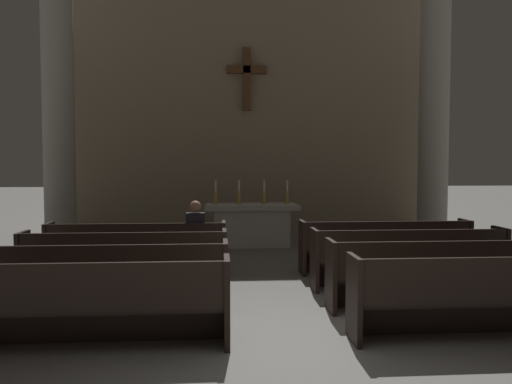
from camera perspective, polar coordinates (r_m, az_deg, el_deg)
ground_plane at (r=5.79m, az=3.91°, el=-16.49°), size 80.00×80.00×0.00m
pew_left_row_1 at (r=5.73m, az=-18.68°, el=-11.84°), size 3.04×0.50×0.95m
pew_left_row_2 at (r=6.82m, az=-16.24°, el=-9.41°), size 3.04×0.50×0.95m
pew_left_row_3 at (r=7.92m, az=-14.49°, el=-7.64°), size 3.04×0.50×0.95m
pew_left_row_4 at (r=9.03m, az=-13.19°, el=-6.30°), size 3.04×0.50×0.95m
pew_right_row_1 at (r=6.29m, az=24.44°, el=-10.61°), size 3.04×0.50×0.95m
pew_right_row_2 at (r=7.29m, az=20.07°, el=-8.65°), size 3.04×0.50×0.95m
pew_right_row_3 at (r=8.34m, az=16.80°, el=-7.14°), size 3.04×0.50×0.95m
pew_right_row_4 at (r=9.40m, az=14.28°, el=-5.95°), size 3.04×0.50×0.95m
column_left_second at (r=12.74m, az=-21.30°, el=9.62°), size 1.07×1.07×7.04m
column_right_second at (r=13.28m, az=19.35°, el=9.38°), size 1.07×1.07×7.04m
altar at (r=12.09m, az=-0.49°, el=-3.59°), size 2.20×0.90×1.01m
candlestick_outer_left at (r=12.00m, az=-4.54°, el=-0.54°), size 0.16×0.16×0.56m
candlestick_inner_left at (r=12.01m, az=-1.92°, el=-0.53°), size 0.16×0.16×0.56m
candlestick_inner_right at (r=12.05m, az=0.93°, el=-0.52°), size 0.16×0.16×0.56m
candlestick_outer_right at (r=12.11m, az=3.52°, el=-0.50°), size 0.16×0.16×0.56m
apse_with_cross at (r=14.50m, az=-1.11°, el=10.88°), size 10.07×0.46×7.81m
lone_worshipper at (r=8.94m, az=-6.77°, el=-4.94°), size 0.32×0.43×1.32m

